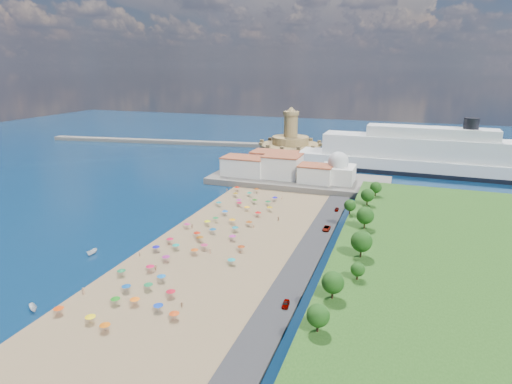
% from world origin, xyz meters
% --- Properties ---
extents(ground, '(700.00, 700.00, 0.00)m').
position_xyz_m(ground, '(0.00, 0.00, 0.00)').
color(ground, '#071938').
rests_on(ground, ground).
extents(terrace, '(90.00, 36.00, 3.00)m').
position_xyz_m(terrace, '(10.00, 73.00, 1.50)').
color(terrace, '#59544C').
rests_on(terrace, ground).
extents(jetty, '(18.00, 70.00, 2.40)m').
position_xyz_m(jetty, '(-12.00, 108.00, 1.20)').
color(jetty, '#59544C').
rests_on(jetty, ground).
extents(breakwater, '(199.03, 34.77, 2.60)m').
position_xyz_m(breakwater, '(-110.00, 153.00, 1.30)').
color(breakwater, '#59544C').
rests_on(breakwater, ground).
extents(waterfront_buildings, '(57.00, 29.00, 11.00)m').
position_xyz_m(waterfront_buildings, '(-3.05, 73.64, 7.88)').
color(waterfront_buildings, silver).
rests_on(waterfront_buildings, terrace).
extents(domed_building, '(16.00, 16.00, 15.00)m').
position_xyz_m(domed_building, '(30.00, 71.00, 8.97)').
color(domed_building, silver).
rests_on(domed_building, terrace).
extents(fortress, '(40.00, 40.00, 32.40)m').
position_xyz_m(fortress, '(-12.00, 138.00, 6.68)').
color(fortress, '#A68753').
rests_on(fortress, ground).
extents(cruise_ship, '(145.17, 24.57, 31.62)m').
position_xyz_m(cruise_ship, '(72.45, 116.66, 9.36)').
color(cruise_ship, black).
rests_on(cruise_ship, ground).
extents(beach_parasols, '(31.32, 117.81, 2.20)m').
position_xyz_m(beach_parasols, '(-1.69, -9.55, 2.15)').
color(beach_parasols, gray).
rests_on(beach_parasols, beach).
extents(beachgoers, '(35.40, 100.68, 1.87)m').
position_xyz_m(beachgoers, '(-0.15, -7.24, 1.11)').
color(beachgoers, tan).
rests_on(beachgoers, beach).
extents(moored_boats, '(11.62, 35.39, 1.63)m').
position_xyz_m(moored_boats, '(-26.81, -47.59, 0.79)').
color(moored_boats, white).
rests_on(moored_boats, ground).
extents(parked_cars, '(2.35, 80.77, 1.38)m').
position_xyz_m(parked_cars, '(36.00, 1.14, 1.37)').
color(parked_cars, gray).
rests_on(parked_cars, promenade).
extents(hillside_trees, '(13.06, 105.71, 7.73)m').
position_xyz_m(hillside_trees, '(48.87, -7.71, 10.07)').
color(hillside_trees, '#382314').
rests_on(hillside_trees, hillside).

